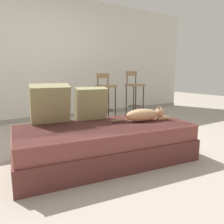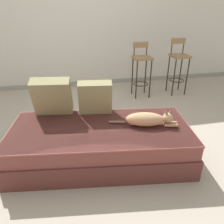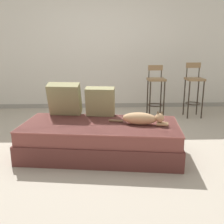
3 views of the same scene
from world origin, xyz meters
name	(u,v)px [view 3 (image 3 of 3)]	position (x,y,z in m)	size (l,w,h in m)	color
ground_plane	(101,143)	(0.00, 0.00, 0.00)	(16.00, 16.00, 0.00)	#A89E8E
wall_back_panel	(100,48)	(0.00, 2.25, 1.30)	(8.00, 0.10, 2.60)	silver
wall_baseboard_trim	(101,105)	(0.00, 2.20, 0.04)	(8.00, 0.02, 0.09)	gray
couch	(101,139)	(0.00, -0.40, 0.21)	(2.06, 1.14, 0.42)	brown
throw_pillow_corner	(65,99)	(-0.49, 0.01, 0.65)	(0.47, 0.32, 0.46)	#847F56
throw_pillow_middle	(100,102)	(0.00, -0.05, 0.62)	(0.41, 0.25, 0.41)	#847F56
cat	(142,119)	(0.51, -0.46, 0.49)	(0.73, 0.27, 0.19)	tan
bar_stool_near_window	(156,87)	(1.06, 1.37, 0.59)	(0.32, 0.32, 0.99)	#2D2319
bar_stool_by_doorway	(194,86)	(1.79, 1.37, 0.60)	(0.32, 0.32, 1.04)	#2D2319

